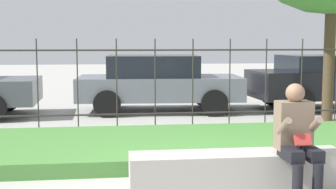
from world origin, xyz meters
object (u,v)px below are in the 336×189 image
Objects in this scene: stone_bench at (237,174)px; car_parked_right at (334,80)px; person_seated_reader at (297,136)px; car_parked_center at (158,82)px.

stone_bench is 0.57× the size of car_parked_right.
person_seated_reader is 7.28m from car_parked_right.
car_parked_right is 4.46m from car_parked_center.
car_parked_center is at bearing 92.63° from stone_bench.
car_parked_right is at bearing 1.81° from car_parked_center.
stone_bench is at bearing -83.63° from car_parked_center.
car_parked_right is 1.06× the size of car_parked_center.
person_seated_reader is at bearing -24.47° from stone_bench.
stone_bench is at bearing 155.53° from person_seated_reader.
car_parked_center is (-0.29, 6.23, 0.52)m from stone_bench.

